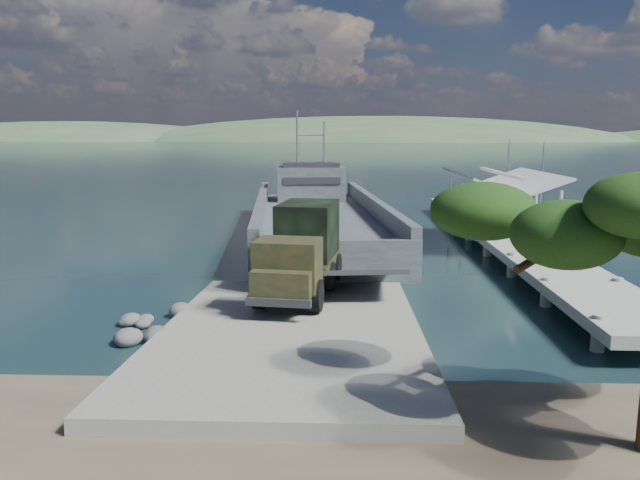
{
  "coord_description": "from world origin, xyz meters",
  "views": [
    {
      "loc": [
        1.99,
        -24.36,
        7.99
      ],
      "look_at": [
        0.84,
        6.0,
        2.72
      ],
      "focal_mm": 35.0,
      "sensor_mm": 36.0,
      "label": 1
    }
  ],
  "objects_px": {
    "military_truck": "(302,250)",
    "overhang_tree": "(637,229)",
    "landing_craft": "(318,226)",
    "pier": "(502,226)",
    "sailboat_far": "(541,213)",
    "sailboat_near": "(505,214)",
    "soldier": "(287,291)"
  },
  "relations": [
    {
      "from": "landing_craft",
      "to": "sailboat_near",
      "type": "distance_m",
      "value": 20.36
    },
    {
      "from": "military_truck",
      "to": "overhang_tree",
      "type": "bearing_deg",
      "value": -50.18
    },
    {
      "from": "pier",
      "to": "overhang_tree",
      "type": "relative_size",
      "value": 5.57
    },
    {
      "from": "sailboat_near",
      "to": "sailboat_far",
      "type": "distance_m",
      "value": 3.79
    },
    {
      "from": "sailboat_far",
      "to": "overhang_tree",
      "type": "distance_m",
      "value": 46.56
    },
    {
      "from": "soldier",
      "to": "sailboat_near",
      "type": "relative_size",
      "value": 0.26
    },
    {
      "from": "soldier",
      "to": "sailboat_near",
      "type": "bearing_deg",
      "value": 54.9
    },
    {
      "from": "sailboat_near",
      "to": "sailboat_far",
      "type": "bearing_deg",
      "value": 37.24
    },
    {
      "from": "pier",
      "to": "sailboat_far",
      "type": "xyz_separation_m",
      "value": [
        7.76,
        16.32,
        -1.21
      ]
    },
    {
      "from": "military_truck",
      "to": "overhang_tree",
      "type": "xyz_separation_m",
      "value": [
        8.85,
        -13.95,
        3.21
      ]
    },
    {
      "from": "sailboat_near",
      "to": "overhang_tree",
      "type": "xyz_separation_m",
      "value": [
        -8.22,
        -43.61,
        5.35
      ]
    },
    {
      "from": "soldier",
      "to": "landing_craft",
      "type": "bearing_deg",
      "value": 81.69
    },
    {
      "from": "sailboat_near",
      "to": "overhang_tree",
      "type": "relative_size",
      "value": 0.96
    },
    {
      "from": "soldier",
      "to": "overhang_tree",
      "type": "xyz_separation_m",
      "value": [
        9.22,
        -10.37,
        4.28
      ]
    },
    {
      "from": "landing_craft",
      "to": "sailboat_far",
      "type": "xyz_separation_m",
      "value": [
        20.73,
        12.14,
        -0.49
      ]
    },
    {
      "from": "pier",
      "to": "soldier",
      "type": "xyz_separation_m",
      "value": [
        -13.32,
        -18.01,
        -0.13
      ]
    },
    {
      "from": "pier",
      "to": "military_truck",
      "type": "height_order",
      "value": "pier"
    },
    {
      "from": "soldier",
      "to": "sailboat_near",
      "type": "height_order",
      "value": "sailboat_near"
    },
    {
      "from": "sailboat_far",
      "to": "overhang_tree",
      "type": "xyz_separation_m",
      "value": [
        -11.85,
        -44.7,
        5.36
      ]
    },
    {
      "from": "landing_craft",
      "to": "soldier",
      "type": "distance_m",
      "value": 22.2
    },
    {
      "from": "pier",
      "to": "soldier",
      "type": "bearing_deg",
      "value": -126.48
    },
    {
      "from": "pier",
      "to": "overhang_tree",
      "type": "height_order",
      "value": "overhang_tree"
    },
    {
      "from": "pier",
      "to": "soldier",
      "type": "relative_size",
      "value": 22.65
    },
    {
      "from": "landing_craft",
      "to": "military_truck",
      "type": "relative_size",
      "value": 4.05
    },
    {
      "from": "pier",
      "to": "sailboat_near",
      "type": "xyz_separation_m",
      "value": [
        4.13,
        15.23,
        -1.2
      ]
    },
    {
      "from": "military_truck",
      "to": "sailboat_near",
      "type": "xyz_separation_m",
      "value": [
        17.08,
        29.65,
        -2.14
      ]
    },
    {
      "from": "military_truck",
      "to": "overhang_tree",
      "type": "relative_size",
      "value": 1.15
    },
    {
      "from": "overhang_tree",
      "to": "sailboat_far",
      "type": "bearing_deg",
      "value": 75.15
    },
    {
      "from": "sailboat_far",
      "to": "overhang_tree",
      "type": "height_order",
      "value": "sailboat_far"
    },
    {
      "from": "landing_craft",
      "to": "overhang_tree",
      "type": "relative_size",
      "value": 4.67
    },
    {
      "from": "landing_craft",
      "to": "military_truck",
      "type": "height_order",
      "value": "landing_craft"
    },
    {
      "from": "overhang_tree",
      "to": "sailboat_near",
      "type": "bearing_deg",
      "value": 79.32
    }
  ]
}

